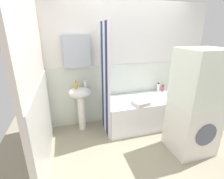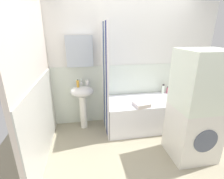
% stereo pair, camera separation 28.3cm
% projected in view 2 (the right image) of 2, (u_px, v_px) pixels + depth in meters
% --- Properties ---
extents(ground_plane, '(4.80, 5.60, 0.04)m').
position_uv_depth(ground_plane, '(148.00, 157.00, 2.57)').
color(ground_plane, tan).
extents(wall_back_tiled, '(3.60, 0.18, 2.40)m').
position_uv_depth(wall_back_tiled, '(126.00, 68.00, 3.35)').
color(wall_back_tiled, white).
rests_on(wall_back_tiled, ground_plane).
extents(wall_left_tiled, '(0.07, 1.81, 2.40)m').
position_uv_depth(wall_left_tiled, '(36.00, 87.00, 2.25)').
color(wall_left_tiled, silver).
rests_on(wall_left_tiled, ground_plane).
extents(sink, '(0.44, 0.34, 0.87)m').
position_uv_depth(sink, '(82.00, 98.00, 3.15)').
color(sink, white).
rests_on(sink, ground_plane).
extents(faucet, '(0.03, 0.12, 0.12)m').
position_uv_depth(faucet, '(82.00, 82.00, 3.13)').
color(faucet, silver).
rests_on(faucet, sink).
extents(soap_dispenser, '(0.05, 0.05, 0.15)m').
position_uv_depth(soap_dispenser, '(78.00, 84.00, 3.02)').
color(soap_dispenser, gold).
rests_on(soap_dispenser, sink).
extents(toothbrush_cup, '(0.07, 0.07, 0.10)m').
position_uv_depth(toothbrush_cup, '(87.00, 83.00, 3.13)').
color(toothbrush_cup, white).
rests_on(toothbrush_cup, sink).
extents(bathtub, '(1.47, 0.75, 0.58)m').
position_uv_depth(bathtub, '(143.00, 113.00, 3.29)').
color(bathtub, white).
rests_on(bathtub, ground_plane).
extents(shower_curtain, '(0.01, 0.75, 2.00)m').
position_uv_depth(shower_curtain, '(105.00, 81.00, 2.92)').
color(shower_curtain, white).
rests_on(shower_curtain, ground_plane).
extents(body_wash_bottle, '(0.06, 0.06, 0.15)m').
position_uv_depth(body_wash_bottle, '(168.00, 90.00, 3.53)').
color(body_wash_bottle, '#C04766').
rests_on(body_wash_bottle, bathtub).
extents(conditioner_bottle, '(0.06, 0.06, 0.20)m').
position_uv_depth(conditioner_bottle, '(163.00, 89.00, 3.51)').
color(conditioner_bottle, white).
rests_on(conditioner_bottle, bathtub).
extents(towel_folded, '(0.30, 0.29, 0.07)m').
position_uv_depth(towel_folded, '(141.00, 104.00, 2.93)').
color(towel_folded, silver).
rests_on(towel_folded, bathtub).
extents(washer_dryer_stack, '(0.64, 0.58, 1.63)m').
position_uv_depth(washer_dryer_stack, '(197.00, 107.00, 2.35)').
color(washer_dryer_stack, silver).
rests_on(washer_dryer_stack, ground_plane).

